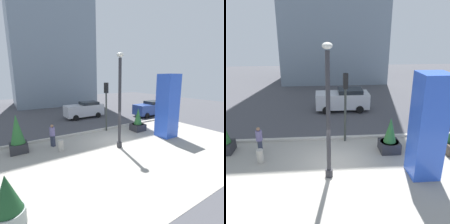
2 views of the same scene
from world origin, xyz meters
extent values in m
plane|color=#47474C|center=(0.00, 4.00, 0.00)|extent=(60.00, 60.00, 0.00)
cube|color=#9E998E|center=(0.00, -2.00, 0.00)|extent=(18.00, 10.00, 0.02)
cube|color=#B7B2A8|center=(0.00, 3.12, 0.08)|extent=(18.00, 0.24, 0.16)
cylinder|color=#2D2D33|center=(-0.40, -0.93, 0.20)|extent=(0.36, 0.36, 0.40)
cylinder|color=#2D2D33|center=(-0.40, -0.93, 2.99)|extent=(0.20, 0.20, 5.97)
ellipsoid|color=silver|center=(-0.40, -0.93, 6.15)|extent=(0.44, 0.44, 0.28)
cube|color=blue|center=(4.15, -1.09, 2.52)|extent=(1.33, 1.33, 5.03)
cube|color=#2D2D33|center=(3.20, 1.30, 0.31)|extent=(1.11, 1.11, 0.62)
cylinder|color=#382819|center=(3.20, 1.30, 0.60)|extent=(1.06, 1.06, 0.04)
cone|color=#2D6B33|center=(3.20, 1.30, 1.35)|extent=(0.73, 0.73, 1.46)
cylinder|color=#B2ADA3|center=(-4.00, 0.63, 0.38)|extent=(0.36, 0.36, 0.75)
cylinder|color=#333833|center=(0.78, 2.81, 1.71)|extent=(0.14, 0.14, 3.42)
cube|color=black|center=(0.78, 2.81, 3.87)|extent=(0.28, 0.32, 0.90)
sphere|color=yellow|center=(0.78, 2.98, 3.87)|extent=(0.18, 0.18, 0.18)
cube|color=#2D4793|center=(8.56, 5.27, 0.88)|extent=(4.12, 1.88, 1.22)
cylinder|color=black|center=(7.30, 4.34, 0.32)|extent=(0.64, 0.23, 0.64)
cylinder|color=black|center=(7.27, 6.17, 0.32)|extent=(0.64, 0.23, 0.64)
cube|color=silver|center=(1.16, 8.74, 0.91)|extent=(4.52, 1.90, 1.28)
cube|color=#1E2328|center=(1.84, 8.74, 1.72)|extent=(2.04, 1.67, 0.33)
cylinder|color=black|center=(-0.24, 7.80, 0.32)|extent=(0.64, 0.22, 0.64)
cylinder|color=black|center=(-0.23, 9.69, 0.32)|extent=(0.64, 0.22, 0.64)
cylinder|color=black|center=(2.56, 7.79, 0.32)|extent=(0.64, 0.22, 0.64)
cylinder|color=black|center=(2.57, 9.68, 0.32)|extent=(0.64, 0.22, 0.64)
cube|color=#33384C|center=(-4.24, 1.70, 0.39)|extent=(0.31, 0.34, 0.79)
cylinder|color=slate|center=(-4.24, 1.70, 1.08)|extent=(0.49, 0.49, 0.59)
sphere|color=#8C664C|center=(-4.24, 1.70, 1.48)|extent=(0.21, 0.21, 0.21)
camera|label=1|loc=(-6.81, -10.01, 4.75)|focal=27.30mm
camera|label=2|loc=(-0.76, -10.75, 6.88)|focal=38.12mm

